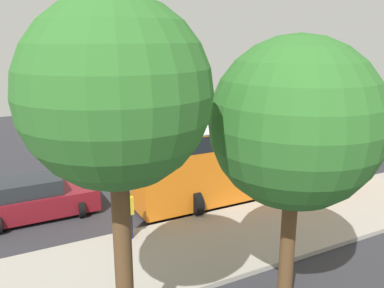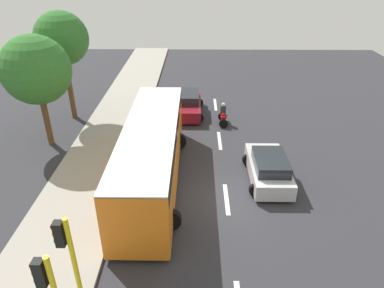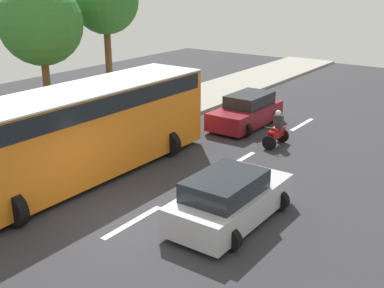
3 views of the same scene
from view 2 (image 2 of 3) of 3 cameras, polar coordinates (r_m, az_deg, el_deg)
ground_plane at (r=17.13m, az=5.61°, el=-9.02°), size 40.00×60.00×0.10m
sidewalk at (r=17.87m, az=-17.59°, el=-8.14°), size 4.00×60.00×0.15m
lane_stripe_far_north at (r=27.59m, az=3.80°, el=6.40°), size 0.20×2.40×0.01m
lane_stripe_north at (r=22.15m, az=4.49°, el=0.57°), size 0.20×2.40×0.01m
lane_stripe_mid at (r=17.09m, az=5.62°, el=-8.87°), size 0.20×2.40×0.01m
car_maroon at (r=25.66m, az=-0.63°, el=6.42°), size 2.24×4.25×1.52m
car_silver at (r=18.37m, az=12.34°, el=-3.86°), size 2.31×4.28×1.52m
city_bus at (r=17.35m, az=-6.59°, el=-1.03°), size 3.20×11.00×3.16m
motorcycle at (r=24.14m, az=5.06°, el=4.66°), size 0.60×1.30×1.53m
pedestrian_near_signal at (r=23.59m, az=-9.12°, el=4.93°), size 0.40×0.24×1.69m
traffic_light_midblock at (r=10.59m, az=-19.02°, el=-17.90°), size 0.49×0.24×4.50m
street_tree_south at (r=21.76m, az=-23.99°, el=10.88°), size 3.89×3.89×6.61m
street_tree_center at (r=25.08m, az=-20.41°, el=15.67°), size 3.47×3.47×7.29m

